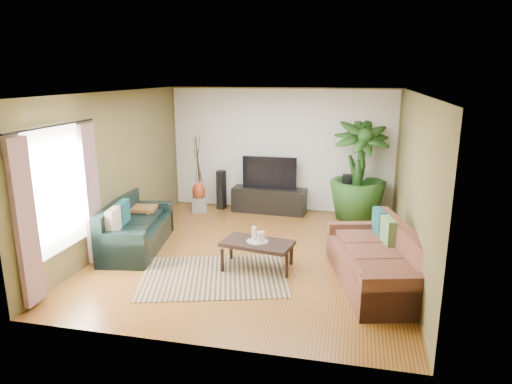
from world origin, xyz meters
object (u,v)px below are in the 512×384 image
(coffee_table, at_px, (257,255))
(tv_stand, at_px, (269,200))
(speaker_right, at_px, (346,196))
(sofa_left, at_px, (137,225))
(television, at_px, (270,173))
(pedestal, at_px, (199,205))
(vase, at_px, (199,191))
(potted_plant, at_px, (359,171))
(speaker_left, at_px, (221,190))
(side_table, at_px, (143,221))
(sofa_right, at_px, (376,256))

(coffee_table, height_order, tv_stand, tv_stand)
(coffee_table, relative_size, speaker_right, 1.18)
(sofa_left, bearing_deg, television, -44.31)
(pedestal, height_order, vase, vase)
(potted_plant, bearing_deg, pedestal, -176.98)
(speaker_left, distance_m, speaker_right, 2.77)
(tv_stand, height_order, potted_plant, potted_plant)
(side_table, bearing_deg, vase, 73.38)
(speaker_right, bearing_deg, coffee_table, -109.56)
(speaker_right, distance_m, pedestal, 3.22)
(speaker_left, bearing_deg, coffee_table, -49.62)
(tv_stand, height_order, pedestal, tv_stand)
(television, xyz_separation_m, speaker_left, (-1.11, 0.00, -0.45))
(sofa_left, relative_size, coffee_table, 1.77)
(side_table, bearing_deg, coffee_table, -22.21)
(sofa_right, height_order, television, television)
(tv_stand, relative_size, pedestal, 5.17)
(television, bearing_deg, coffee_table, -82.77)
(coffee_table, relative_size, side_table, 1.84)
(television, relative_size, potted_plant, 0.57)
(tv_stand, relative_size, side_table, 2.74)
(sofa_left, relative_size, potted_plant, 0.93)
(sofa_left, relative_size, side_table, 3.25)
(coffee_table, height_order, side_table, side_table)
(sofa_left, distance_m, sofa_right, 4.07)
(side_table, bearing_deg, speaker_left, 65.24)
(sofa_right, height_order, tv_stand, sofa_right)
(potted_plant, relative_size, pedestal, 6.62)
(sofa_right, height_order, potted_plant, potted_plant)
(sofa_right, xyz_separation_m, speaker_left, (-3.28, 3.20, 0.02))
(tv_stand, relative_size, speaker_right, 1.76)
(coffee_table, xyz_separation_m, tv_stand, (-0.38, 3.01, 0.05))
(sofa_right, bearing_deg, potted_plant, 170.81)
(tv_stand, xyz_separation_m, pedestal, (-1.53, -0.29, -0.11))
(speaker_left, distance_m, side_table, 2.25)
(coffee_table, distance_m, potted_plant, 3.37)
(sofa_right, height_order, speaker_right, speaker_right)
(vase, height_order, side_table, vase)
(tv_stand, height_order, speaker_left, speaker_left)
(television, bearing_deg, side_table, -135.13)
(vase, relative_size, side_table, 0.68)
(speaker_left, height_order, potted_plant, potted_plant)
(sofa_left, height_order, vase, sofa_left)
(sofa_right, xyz_separation_m, television, (-2.17, 3.20, 0.47))
(speaker_right, relative_size, pedestal, 2.93)
(vase, bearing_deg, speaker_right, 5.58)
(sofa_left, distance_m, vase, 2.36)
(sofa_left, distance_m, television, 3.26)
(television, relative_size, vase, 2.96)
(side_table, bearing_deg, tv_stand, 44.59)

